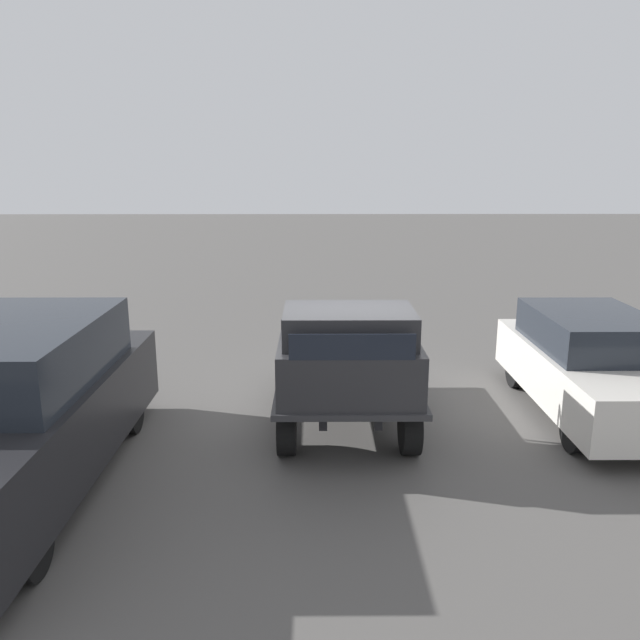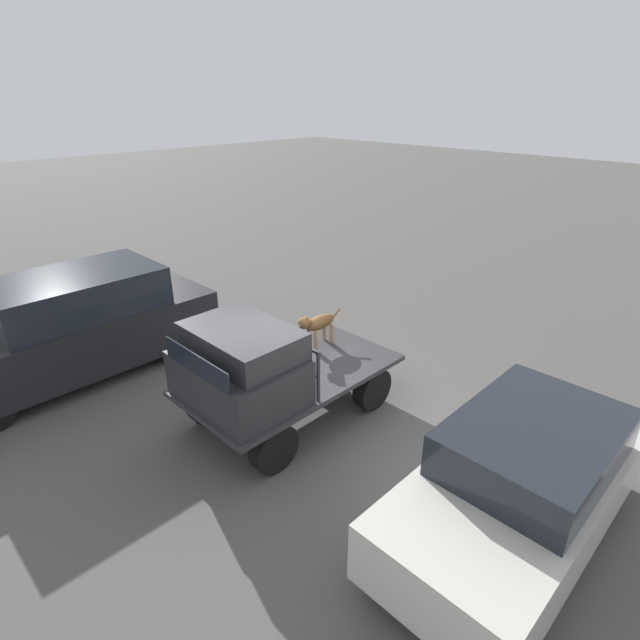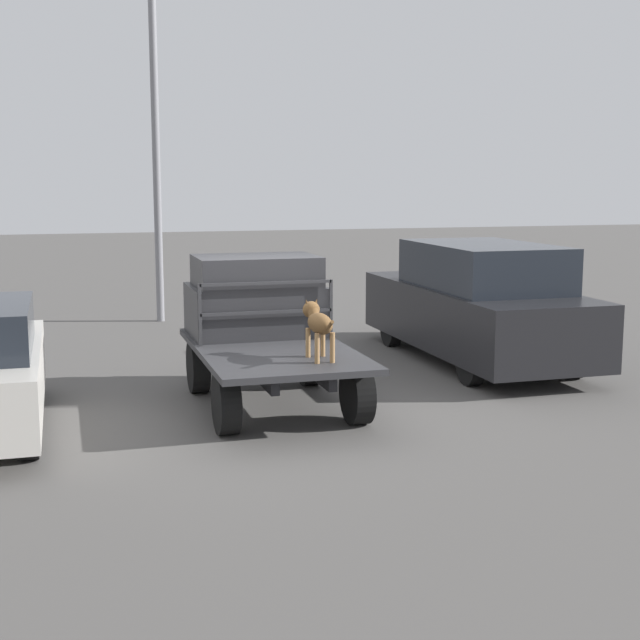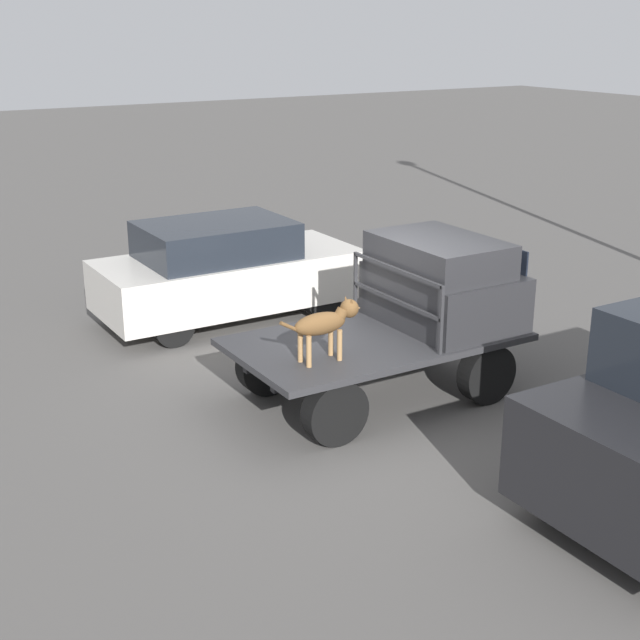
# 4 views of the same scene
# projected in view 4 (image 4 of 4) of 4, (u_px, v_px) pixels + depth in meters

# --- Properties ---
(ground_plane) EXTENTS (80.00, 80.00, 0.00)m
(ground_plane) POSITION_uv_depth(u_px,v_px,m) (374.00, 397.00, 11.08)
(ground_plane) COLOR #514F4C
(flatbed_truck) EXTENTS (3.51, 1.94, 0.81)m
(flatbed_truck) POSITION_uv_depth(u_px,v_px,m) (375.00, 354.00, 10.89)
(flatbed_truck) COLOR black
(flatbed_truck) RESTS_ON ground
(truck_cab) EXTENTS (1.36, 1.82, 1.11)m
(truck_cab) POSITION_uv_depth(u_px,v_px,m) (442.00, 283.00, 11.14)
(truck_cab) COLOR #28282B
(truck_cab) RESTS_ON flatbed_truck
(truck_headboard) EXTENTS (0.04, 1.82, 0.82)m
(truck_headboard) POSITION_uv_depth(u_px,v_px,m) (396.00, 290.00, 10.78)
(truck_headboard) COLOR #2D2D30
(truck_headboard) RESTS_ON flatbed_truck
(dog) EXTENTS (1.05, 0.25, 0.70)m
(dog) POSITION_uv_depth(u_px,v_px,m) (327.00, 322.00, 9.94)
(dog) COLOR #9E7547
(dog) RESTS_ON flatbed_truck
(parked_sedan) EXTENTS (4.03, 1.75, 1.56)m
(parked_sedan) POSITION_uv_depth(u_px,v_px,m) (226.00, 270.00, 13.75)
(parked_sedan) COLOR black
(parked_sedan) RESTS_ON ground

